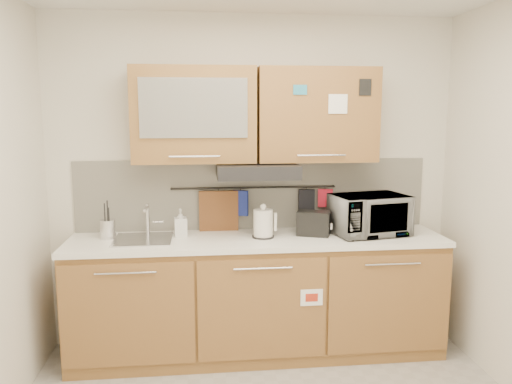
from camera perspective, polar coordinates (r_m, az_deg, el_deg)
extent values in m
plane|color=silver|center=(4.00, -0.29, 1.18)|extent=(3.20, 0.00, 3.20)
cube|color=olive|center=(3.92, 0.18, -11.97)|extent=(2.80, 0.60, 0.88)
cube|color=black|center=(4.08, 0.18, -17.09)|extent=(2.80, 0.54, 0.10)
cube|color=olive|center=(3.64, -14.43, -13.49)|extent=(0.91, 0.02, 0.74)
cylinder|color=silver|center=(3.51, -14.69, -8.96)|extent=(0.41, 0.01, 0.01)
cube|color=olive|center=(3.62, 0.75, -13.29)|extent=(0.91, 0.02, 0.74)
cylinder|color=silver|center=(3.49, 0.81, -8.74)|extent=(0.41, 0.01, 0.01)
cube|color=olive|center=(3.84, 15.03, -12.28)|extent=(0.91, 0.02, 0.74)
cylinder|color=silver|center=(3.72, 15.37, -7.95)|extent=(0.41, 0.01, 0.01)
cube|color=white|center=(3.77, 0.20, -5.49)|extent=(2.82, 0.62, 0.04)
cube|color=silver|center=(4.00, -0.27, -0.26)|extent=(2.80, 0.02, 0.56)
cube|color=olive|center=(3.76, -7.08, 8.72)|extent=(0.90, 0.35, 0.70)
cube|color=silver|center=(3.58, -7.14, 9.51)|extent=(0.76, 0.02, 0.42)
cube|color=olive|center=(3.86, 6.86, 8.73)|extent=(0.90, 0.35, 0.70)
cube|color=white|center=(3.72, 9.35, 9.90)|extent=(0.14, 0.00, 0.14)
cube|color=black|center=(3.74, 0.10, 2.48)|extent=(0.60, 0.46, 0.10)
cube|color=silver|center=(3.78, -12.78, -5.45)|extent=(0.42, 0.40, 0.03)
cylinder|color=silver|center=(3.91, -12.29, -3.09)|extent=(0.03, 0.03, 0.24)
cylinder|color=silver|center=(3.81, -12.46, -1.87)|extent=(0.02, 0.18, 0.02)
cylinder|color=black|center=(3.95, -0.22, 0.51)|extent=(1.30, 0.02, 0.02)
cylinder|color=silver|center=(3.88, -16.57, -4.09)|extent=(0.13, 0.13, 0.14)
cylinder|color=black|center=(3.88, -16.86, -3.17)|extent=(0.01, 0.01, 0.27)
cylinder|color=black|center=(3.85, -16.43, -3.45)|extent=(0.01, 0.01, 0.24)
cylinder|color=black|center=(3.88, -16.57, -3.00)|extent=(0.01, 0.01, 0.29)
cylinder|color=black|center=(3.85, -16.85, -3.67)|extent=(0.01, 0.01, 0.21)
cylinder|color=silver|center=(3.74, 0.82, -3.62)|extent=(0.16, 0.16, 0.21)
sphere|color=silver|center=(3.72, 0.83, -1.72)|extent=(0.05, 0.05, 0.05)
cube|color=silver|center=(3.76, 2.20, -3.41)|extent=(0.02, 0.03, 0.14)
cylinder|color=black|center=(3.76, 0.82, -5.09)|extent=(0.16, 0.16, 0.01)
cube|color=black|center=(3.84, 6.59, -3.58)|extent=(0.28, 0.22, 0.19)
cube|color=black|center=(3.82, 5.96, -2.30)|extent=(0.10, 0.12, 0.01)
cube|color=black|center=(3.81, 7.27, -2.36)|extent=(0.10, 0.12, 0.01)
imported|color=#999999|center=(3.93, 12.82, -2.56)|extent=(0.62, 0.48, 0.31)
imported|color=#999999|center=(3.83, -8.61, -3.47)|extent=(0.10, 0.11, 0.21)
cube|color=brown|center=(3.96, -4.28, -2.61)|extent=(0.31, 0.02, 0.38)
cube|color=navy|center=(3.95, -1.77, -1.28)|extent=(0.12, 0.07, 0.20)
cube|color=black|center=(4.02, 5.79, -1.13)|extent=(0.13, 0.05, 0.20)
cube|color=red|center=(4.05, 7.92, -0.68)|extent=(0.12, 0.04, 0.14)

